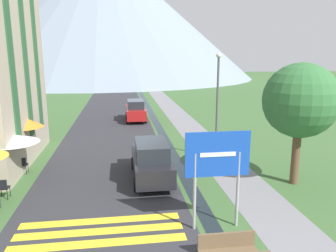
# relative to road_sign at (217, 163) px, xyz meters

# --- Properties ---
(ground_plane) EXTENTS (160.00, 160.00, 0.00)m
(ground_plane) POSITION_rel_road_sign_xyz_m (-1.30, 16.15, -2.25)
(ground_plane) COLOR #3D6033
(road) EXTENTS (6.40, 60.00, 0.01)m
(road) POSITION_rel_road_sign_xyz_m (-3.80, 26.15, -2.24)
(road) COLOR #2D2D33
(road) RESTS_ON ground_plane
(footpath) EXTENTS (2.20, 60.00, 0.01)m
(footpath) POSITION_rel_road_sign_xyz_m (2.30, 26.15, -2.24)
(footpath) COLOR slate
(footpath) RESTS_ON ground_plane
(drainage_channel) EXTENTS (0.60, 60.00, 0.00)m
(drainage_channel) POSITION_rel_road_sign_xyz_m (-0.10, 26.15, -2.25)
(drainage_channel) COLOR black
(drainage_channel) RESTS_ON ground_plane
(crosswalk_marking) EXTENTS (5.44, 1.84, 0.01)m
(crosswalk_marking) POSITION_rel_road_sign_xyz_m (-3.80, 0.27, -2.24)
(crosswalk_marking) COLOR yellow
(crosswalk_marking) RESTS_ON ground_plane
(mountain_distant) EXTENTS (73.38, 73.38, 31.50)m
(mountain_distant) POSITION_rel_road_sign_xyz_m (-6.91, 76.61, 13.50)
(mountain_distant) COLOR gray
(mountain_distant) RESTS_ON ground_plane
(road_sign) EXTENTS (2.12, 0.11, 3.29)m
(road_sign) POSITION_rel_road_sign_xyz_m (0.00, 0.00, 0.00)
(road_sign) COLOR #9E9EA3
(road_sign) RESTS_ON ground_plane
(parked_car_near) EXTENTS (1.74, 4.42, 1.82)m
(parked_car_near) POSITION_rel_road_sign_xyz_m (-1.70, 4.67, -1.34)
(parked_car_near) COLOR black
(parked_car_near) RESTS_ON ground_plane
(parked_car_far) EXTENTS (1.71, 4.09, 1.82)m
(parked_car_far) POSITION_rel_road_sign_xyz_m (-1.77, 18.49, -1.34)
(parked_car_far) COLOR #A31919
(parked_car_far) RESTS_ON ground_plane
(cafe_chair_near_right) EXTENTS (0.40, 0.40, 0.85)m
(cafe_chair_near_right) POSITION_rel_road_sign_xyz_m (-7.75, 3.31, -1.73)
(cafe_chair_near_right) COLOR black
(cafe_chair_near_right) RESTS_ON ground_plane
(cafe_chair_far_right) EXTENTS (0.40, 0.40, 0.85)m
(cafe_chair_far_right) POSITION_rel_road_sign_xyz_m (-7.78, 6.14, -1.73)
(cafe_chair_far_right) COLOR black
(cafe_chair_far_right) RESTS_ON ground_plane
(cafe_umbrella_middle_white) EXTENTS (2.39, 2.39, 2.19)m
(cafe_umbrella_middle_white) POSITION_rel_road_sign_xyz_m (-7.87, 5.25, -0.24)
(cafe_umbrella_middle_white) COLOR #B7B2A8
(cafe_umbrella_middle_white) RESTS_ON ground_plane
(cafe_umbrella_rear_orange) EXTENTS (1.93, 1.93, 2.52)m
(cafe_umbrella_rear_orange) POSITION_rel_road_sign_xyz_m (-7.99, 7.69, 0.01)
(cafe_umbrella_rear_orange) COLOR #B7B2A8
(cafe_umbrella_rear_orange) RESTS_ON ground_plane
(person_seated_near) EXTENTS (0.32, 0.32, 1.28)m
(person_seated_near) POSITION_rel_road_sign_xyz_m (-7.94, 5.40, -1.54)
(person_seated_near) COLOR #282833
(person_seated_near) RESTS_ON ground_plane
(streetlamp) EXTENTS (0.28, 0.28, 5.75)m
(streetlamp) POSITION_rel_road_sign_xyz_m (2.12, 7.24, 1.12)
(streetlamp) COLOR #515156
(streetlamp) RESTS_ON ground_plane
(tree_by_path) EXTENTS (3.20, 3.20, 5.35)m
(tree_by_path) POSITION_rel_road_sign_xyz_m (4.56, 3.22, 1.47)
(tree_by_path) COLOR brown
(tree_by_path) RESTS_ON ground_plane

